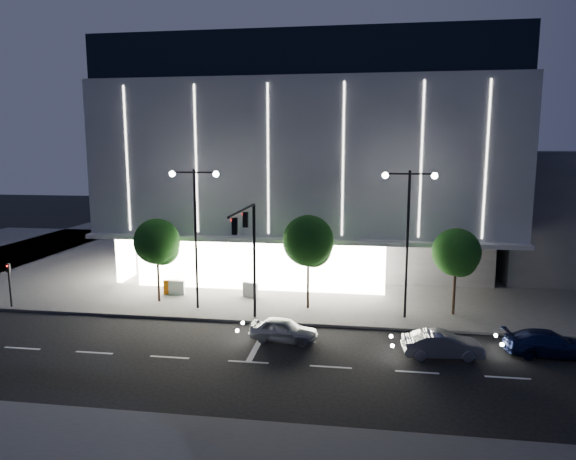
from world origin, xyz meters
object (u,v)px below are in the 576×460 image
(traffic_mast, at_px, (249,242))
(tree_left, at_px, (158,244))
(tree_mid, at_px, (309,244))
(barrier_a, at_px, (172,287))
(street_lamp_west, at_px, (195,218))
(street_lamp_east, at_px, (408,222))
(barrier_d, at_px, (250,290))
(ped_signal_far, at_px, (9,280))
(car_second, at_px, (442,345))
(barrier_b, at_px, (177,288))
(car_third, at_px, (549,343))
(tree_right, at_px, (456,255))
(car_lead, at_px, (284,330))

(traffic_mast, height_order, tree_left, traffic_mast)
(tree_mid, bearing_deg, barrier_a, 169.88)
(street_lamp_west, relative_size, tree_mid, 1.46)
(street_lamp_east, relative_size, barrier_d, 8.18)
(ped_signal_far, distance_m, car_second, 26.72)
(tree_left, relative_size, barrier_a, 5.20)
(car_second, bearing_deg, tree_mid, 42.85)
(street_lamp_west, bearing_deg, barrier_b, 131.83)
(street_lamp_east, bearing_deg, car_third, -33.97)
(traffic_mast, xyz_separation_m, tree_mid, (3.03, 3.68, -0.69))
(barrier_b, bearing_deg, car_third, -19.83)
(tree_right, height_order, barrier_a, tree_right)
(tree_left, relative_size, car_second, 1.47)
(tree_left, bearing_deg, tree_mid, 0.00)
(traffic_mast, bearing_deg, car_third, -6.76)
(ped_signal_far, height_order, car_lead, ped_signal_far)
(tree_right, bearing_deg, car_lead, -150.44)
(barrier_a, bearing_deg, barrier_b, -26.59)
(street_lamp_west, height_order, street_lamp_east, same)
(car_third, bearing_deg, barrier_a, 68.82)
(tree_right, bearing_deg, street_lamp_east, -161.37)
(barrier_d, bearing_deg, ped_signal_far, -144.20)
(car_second, distance_m, barrier_a, 19.09)
(tree_left, height_order, car_third, tree_left)
(ped_signal_far, relative_size, car_second, 0.77)
(ped_signal_far, bearing_deg, car_third, -5.44)
(barrier_d, bearing_deg, street_lamp_east, 3.60)
(street_lamp_west, relative_size, street_lamp_east, 1.00)
(car_lead, distance_m, car_third, 13.44)
(car_third, bearing_deg, car_lead, 86.72)
(barrier_a, bearing_deg, ped_signal_far, -167.89)
(traffic_mast, relative_size, car_lead, 1.92)
(barrier_a, bearing_deg, car_lead, -51.56)
(tree_right, relative_size, barrier_a, 5.01)
(ped_signal_far, xyz_separation_m, car_third, (31.71, -3.02, -1.26))
(barrier_a, relative_size, barrier_d, 1.00)
(tree_left, xyz_separation_m, barrier_b, (0.58, 1.65, -3.38))
(tree_right, bearing_deg, ped_signal_far, -174.86)
(street_lamp_east, bearing_deg, tree_right, 18.63)
(barrier_d, bearing_deg, car_second, -16.54)
(barrier_a, height_order, barrier_b, same)
(ped_signal_far, relative_size, tree_left, 0.52)
(street_lamp_east, distance_m, ped_signal_far, 25.37)
(tree_left, relative_size, car_lead, 1.56)
(tree_mid, xyz_separation_m, car_second, (7.36, -6.52, -3.69))
(traffic_mast, xyz_separation_m, car_third, (15.71, -1.86, -4.40))
(ped_signal_far, distance_m, car_lead, 18.57)
(street_lamp_west, bearing_deg, street_lamp_east, 0.00)
(tree_left, bearing_deg, tree_right, -0.00)
(tree_left, bearing_deg, ped_signal_far, -164.39)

